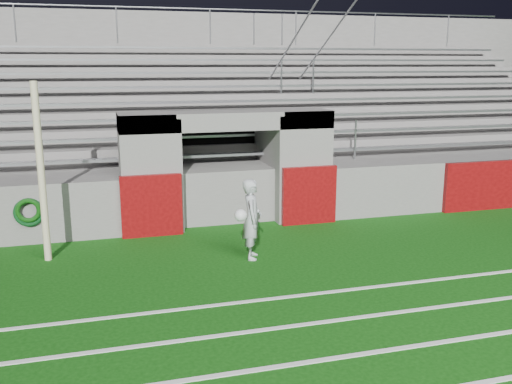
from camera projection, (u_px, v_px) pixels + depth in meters
name	position (u px, v px, depth m)	size (l,w,h in m)	color
ground	(273.00, 275.00, 10.06)	(90.00, 90.00, 0.00)	#0D430B
field_post	(41.00, 173.00, 10.48)	(0.13, 0.13, 3.35)	beige
stadium_structure	(194.00, 136.00, 17.21)	(26.00, 8.48, 5.42)	slate
goalkeeper_with_ball	(252.00, 219.00, 10.78)	(0.62, 0.64, 1.54)	#B0B6BA
hose_coil	(29.00, 212.00, 11.52)	(0.60, 0.15, 0.60)	#0C3F18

